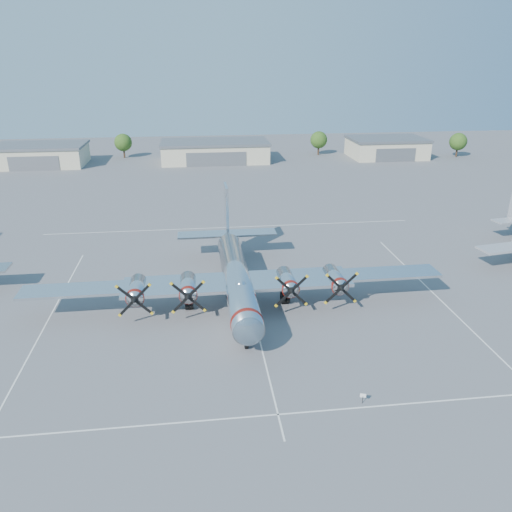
{
  "coord_description": "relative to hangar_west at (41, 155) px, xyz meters",
  "views": [
    {
      "loc": [
        -5.65,
        -53.41,
        26.21
      ],
      "look_at": [
        1.44,
        3.77,
        3.2
      ],
      "focal_mm": 35.0,
      "sensor_mm": 36.0,
      "label": 1
    }
  ],
  "objects": [
    {
      "name": "hangar_center",
      "position": [
        45.0,
        -0.0,
        -0.0
      ],
      "size": [
        28.6,
        14.6,
        5.4
      ],
      "color": "beige",
      "rests_on": "ground"
    },
    {
      "name": "parking_lines",
      "position": [
        45.0,
        -83.71,
        -2.71
      ],
      "size": [
        60.0,
        50.08,
        0.01
      ],
      "color": "silver",
      "rests_on": "ground"
    },
    {
      "name": "tree_far_east",
      "position": [
        113.0,
        -1.96,
        1.51
      ],
      "size": [
        4.8,
        4.8,
        6.64
      ],
      "color": "#382619",
      "rests_on": "ground"
    },
    {
      "name": "ground",
      "position": [
        45.0,
        -81.96,
        -2.71
      ],
      "size": [
        260.0,
        260.0,
        0.0
      ],
      "primitive_type": "plane",
      "color": "#4F4F52",
      "rests_on": "ground"
    },
    {
      "name": "tree_east",
      "position": [
        75.0,
        6.04,
        1.51
      ],
      "size": [
        4.8,
        4.8,
        6.64
      ],
      "color": "#382619",
      "rests_on": "ground"
    },
    {
      "name": "hangar_east",
      "position": [
        93.0,
        0.0,
        0.0
      ],
      "size": [
        20.6,
        14.6,
        5.4
      ],
      "color": "beige",
      "rests_on": "ground"
    },
    {
      "name": "main_bomber_b29",
      "position": [
        43.48,
        -83.14,
        -2.71
      ],
      "size": [
        46.4,
        31.88,
        10.22
      ],
      "primitive_type": null,
      "rotation": [
        0.0,
        0.0,
        0.01
      ],
      "color": "silver",
      "rests_on": "ground"
    },
    {
      "name": "hangar_west",
      "position": [
        0.0,
        0.0,
        0.0
      ],
      "size": [
        22.6,
        14.6,
        5.4
      ],
      "color": "beige",
      "rests_on": "ground"
    },
    {
      "name": "tree_west",
      "position": [
        20.0,
        8.04,
        1.51
      ],
      "size": [
        4.8,
        4.8,
        6.64
      ],
      "color": "#382619",
      "rests_on": "ground"
    },
    {
      "name": "info_placard",
      "position": [
        52.05,
        -103.44,
        -2.06
      ],
      "size": [
        0.47,
        0.19,
        0.93
      ],
      "rotation": [
        0.0,
        0.0,
        -0.34
      ],
      "color": "black",
      "rests_on": "ground"
    }
  ]
}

